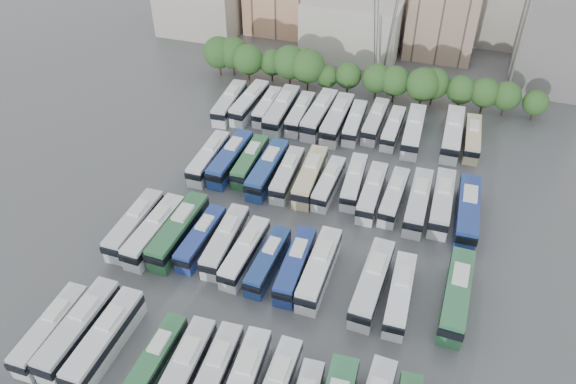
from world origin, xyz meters
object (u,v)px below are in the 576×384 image
(bus_r0_s6, at_px, (215,374))
(bus_r2_s12, at_px, (442,202))
(bus_r1_s6, at_px, (268,261))
(bus_r2_s10, at_px, (394,196))
(bus_r0_s1, at_px, (79,329))
(bus_r3_s12, at_px, (453,133))
(bus_r2_s13, at_px, (467,211))
(bus_r3_s1, at_px, (250,102))
(bus_r1_s2, at_px, (179,230))
(bus_r3_s6, at_px, (337,119))
(bus_r3_s10, at_px, (414,131))
(bus_r1_s10, at_px, (372,283))
(bus_r1_s11, at_px, (400,294))
(bus_r1_s3, at_px, (201,238))
(bus_r1_s0, at_px, (135,224))
(bus_r1_s4, at_px, (225,241))
(bus_r2_s7, at_px, (329,183))
(bus_r0_s5, at_px, (183,372))
(bus_r1_s5, at_px, (245,252))
(bus_r3_s2, at_px, (267,106))
(bus_r2_s8, at_px, (354,181))
(bus_r2_s9, at_px, (372,192))
(bus_r1_s7, at_px, (295,265))
(bus_r3_s8, at_px, (375,121))
(bus_r0_s2, at_px, (105,339))
(apartment_tower, at_px, (565,21))
(bus_r2_s3, at_px, (250,161))
(bus_r2_s5, at_px, (287,174))
(bus_r0_s4, at_px, (155,361))
(bus_r1_s1, at_px, (155,231))
(bus_r0_s0, at_px, (51,329))
(bus_r1_s13, at_px, (456,295))
(bus_r1_s8, at_px, (319,269))
(bus_r2_s2, at_px, (231,158))
(bus_r3_s0, at_px, (230,103))
(bus_r3_s13, at_px, (472,138))
(bus_r2_s6, at_px, (310,176))
(bus_r3_s3, at_px, (282,110))
(bus_r3_s4, at_px, (300,113))
(bus_r2_s4, at_px, (268,169))
(bus_r0_s7, at_px, (244,382))
(bus_r3_s9, at_px, (393,128))

(bus_r0_s6, height_order, bus_r2_s12, bus_r2_s12)
(bus_r1_s6, distance_m, bus_r2_s10, 22.12)
(bus_r0_s1, relative_size, bus_r3_s12, 0.96)
(bus_r2_s13, distance_m, bus_r3_s1, 44.36)
(bus_r1_s2, height_order, bus_r3_s12, bus_r3_s12)
(bus_r3_s6, bearing_deg, bus_r3_s10, 2.28)
(bus_r1_s10, bearing_deg, bus_r1_s11, -7.37)
(bus_r1_s3, bearing_deg, bus_r1_s0, -174.88)
(bus_r1_s4, xyz_separation_m, bus_r2_s7, (9.83, 16.42, -0.16))
(bus_r0_s5, relative_size, bus_r0_s6, 1.06)
(bus_r1_s5, height_order, bus_r2_s7, bus_r1_s5)
(bus_r3_s2, bearing_deg, bus_r2_s8, -41.46)
(bus_r2_s9, relative_size, bus_r3_s1, 0.93)
(bus_r1_s0, xyz_separation_m, bus_r1_s7, (23.09, -0.52, -0.08))
(bus_r1_s7, height_order, bus_r3_s8, bus_r1_s7)
(bus_r0_s2, height_order, bus_r1_s3, bus_r0_s2)
(apartment_tower, distance_m, bus_r1_s10, 69.09)
(bus_r2_s3, height_order, bus_r2_s5, bus_r2_s5)
(bus_r0_s4, height_order, bus_r1_s2, bus_r1_s2)
(bus_r3_s12, bearing_deg, bus_r1_s11, -94.83)
(bus_r1_s1, bearing_deg, bus_r2_s13, 25.25)
(bus_r1_s1, height_order, bus_r2_s12, bus_r2_s12)
(bus_r3_s12, bearing_deg, bus_r1_s1, -134.92)
(bus_r0_s0, height_order, bus_r2_s10, bus_r0_s0)
(bus_r1_s0, xyz_separation_m, bus_r1_s13, (42.78, 0.46, 0.14))
(bus_r1_s7, distance_m, bus_r2_s13, 26.10)
(bus_r0_s4, relative_size, bus_r2_s9, 0.94)
(bus_r1_s8, distance_m, bus_r2_s2, 27.12)
(bus_r3_s0, distance_m, bus_r3_s1, 3.63)
(bus_r1_s10, relative_size, bus_r3_s13, 1.13)
(bus_r2_s3, relative_size, bus_r2_s5, 0.99)
(bus_r2_s10, bearing_deg, bus_r0_s6, -107.71)
(bus_r1_s0, distance_m, bus_r1_s4, 13.02)
(bus_r0_s1, relative_size, bus_r3_s2, 1.20)
(bus_r3_s8, bearing_deg, bus_r1_s11, -73.49)
(bus_r1_s4, bearing_deg, bus_r2_s6, 66.88)
(bus_r3_s3, relative_size, bus_r3_s4, 1.16)
(bus_r2_s5, distance_m, bus_r2_s8, 10.16)
(bus_r3_s2, bearing_deg, bus_r3_s1, -178.87)
(bus_r0_s5, xyz_separation_m, bus_r1_s11, (19.86, 17.55, -0.09))
(bus_r1_s6, bearing_deg, bus_r2_s6, 91.84)
(bus_r1_s0, bearing_deg, bus_r1_s11, -1.76)
(bus_r1_s2, relative_size, bus_r1_s7, 1.12)
(bus_r2_s4, distance_m, bus_r3_s10, 26.66)
(bus_r2_s8, distance_m, bus_r3_s6, 17.39)
(bus_r0_s7, height_order, bus_r1_s10, bus_r1_s10)
(bus_r2_s7, bearing_deg, bus_r1_s2, -132.54)
(bus_r0_s1, xyz_separation_m, bus_r3_s9, (26.47, 52.93, -0.29))
(bus_r1_s8, bearing_deg, bus_r2_s2, 136.92)
(bus_r3_s2, bearing_deg, bus_r3_s12, -0.07)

